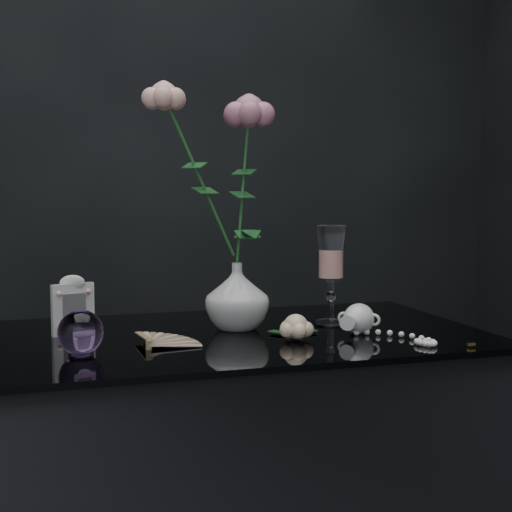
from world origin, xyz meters
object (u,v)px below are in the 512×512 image
object	(u,v)px
wine_glass	(331,275)
picture_frame	(73,305)
loose_rose	(296,327)
paperweight	(81,332)
pearl_jar	(359,317)
vase	(237,296)

from	to	relation	value
wine_glass	picture_frame	world-z (taller)	wine_glass
loose_rose	paperweight	bearing A→B (deg)	-157.24
wine_glass	picture_frame	bearing A→B (deg)	175.50
picture_frame	pearl_jar	distance (m)	0.58
wine_glass	paperweight	size ratio (longest dim) A/B	2.67
paperweight	pearl_jar	world-z (taller)	paperweight
picture_frame	loose_rose	distance (m)	0.45
paperweight	vase	bearing A→B (deg)	24.03
wine_glass	paperweight	xyz separation A→B (m)	(-0.54, -0.15, -0.07)
vase	paperweight	distance (m)	0.36
vase	loose_rose	size ratio (longest dim) A/B	0.94
picture_frame	paperweight	distance (m)	0.19
wine_glass	pearl_jar	bearing A→B (deg)	-82.56
vase	pearl_jar	xyz separation A→B (m)	(0.23, -0.11, -0.04)
paperweight	pearl_jar	distance (m)	0.55
wine_glass	loose_rose	bearing A→B (deg)	-133.72
wine_glass	loose_rose	size ratio (longest dim) A/B	1.45
wine_glass	pearl_jar	distance (m)	0.14
wine_glass	pearl_jar	world-z (taller)	wine_glass
pearl_jar	vase	bearing A→B (deg)	-168.87
vase	pearl_jar	distance (m)	0.26
wine_glass	picture_frame	xyz separation A→B (m)	(-0.54, 0.04, -0.05)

